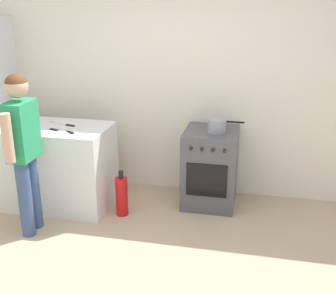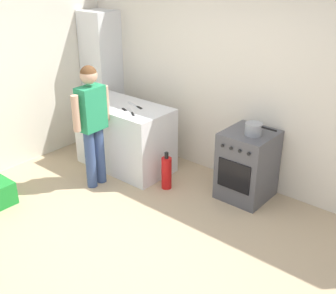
% 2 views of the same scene
% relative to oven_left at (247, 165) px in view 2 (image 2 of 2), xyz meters
% --- Properties ---
extents(ground_plane, '(8.00, 8.00, 0.00)m').
position_rel_oven_left_xyz_m(ground_plane, '(-0.35, -1.58, -0.43)').
color(ground_plane, tan).
extents(back_wall, '(6.00, 0.10, 2.60)m').
position_rel_oven_left_xyz_m(back_wall, '(-0.35, 0.37, 0.87)').
color(back_wall, silver).
rests_on(back_wall, ground).
extents(side_wall_left, '(0.10, 3.10, 2.60)m').
position_rel_oven_left_xyz_m(side_wall_left, '(-2.95, -1.18, 0.87)').
color(side_wall_left, silver).
rests_on(side_wall_left, ground).
extents(counter_unit, '(1.30, 0.70, 0.90)m').
position_rel_oven_left_xyz_m(counter_unit, '(-1.70, -0.38, 0.02)').
color(counter_unit, silver).
rests_on(counter_unit, ground).
extents(oven_left, '(0.57, 0.62, 0.85)m').
position_rel_oven_left_xyz_m(oven_left, '(0.00, 0.00, 0.00)').
color(oven_left, '#4C4C51').
rests_on(oven_left, ground).
extents(pot, '(0.38, 0.20, 0.14)m').
position_rel_oven_left_xyz_m(pot, '(0.06, -0.04, 0.50)').
color(pot, gray).
rests_on(pot, oven_left).
extents(knife_chef, '(0.28, 0.19, 0.01)m').
position_rel_oven_left_xyz_m(knife_chef, '(-1.44, -0.50, 0.48)').
color(knife_chef, silver).
rests_on(knife_chef, counter_unit).
extents(knife_bread, '(0.35, 0.12, 0.01)m').
position_rel_oven_left_xyz_m(knife_bread, '(-1.57, -0.29, 0.48)').
color(knife_bread, silver).
rests_on(knife_bread, counter_unit).
extents(knife_utility, '(0.25, 0.11, 0.01)m').
position_rel_oven_left_xyz_m(knife_utility, '(-1.51, -0.52, 0.48)').
color(knife_utility, silver).
rests_on(knife_utility, counter_unit).
extents(person, '(0.21, 0.57, 1.56)m').
position_rel_oven_left_xyz_m(person, '(-1.63, -0.98, 0.50)').
color(person, '#384C7A').
rests_on(person, ground).
extents(fire_extinguisher, '(0.13, 0.13, 0.50)m').
position_rel_oven_left_xyz_m(fire_extinguisher, '(-0.87, -0.48, -0.21)').
color(fire_extinguisher, red).
rests_on(fire_extinguisher, ground).
extents(larder_cabinet, '(0.48, 0.44, 2.00)m').
position_rel_oven_left_xyz_m(larder_cabinet, '(-2.65, 0.10, 0.57)').
color(larder_cabinet, silver).
rests_on(larder_cabinet, ground).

